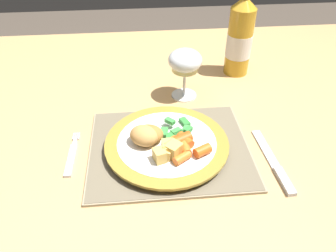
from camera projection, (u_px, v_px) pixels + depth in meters
dining_table at (148, 136)px, 0.85m from camera, size 1.52×1.03×0.74m
placemat at (169, 148)px, 0.70m from camera, size 0.34×0.28×0.01m
dinner_plate at (167, 144)px, 0.68m from camera, size 0.26×0.26×0.02m
breaded_croquettes at (146, 135)px, 0.67m from camera, size 0.09×0.08×0.04m
green_beans_pile at (175, 130)px, 0.69m from camera, size 0.07×0.09×0.02m
glazed_carrots at (185, 145)px, 0.65m from camera, size 0.08×0.09×0.02m
fork at (72, 157)px, 0.68m from camera, size 0.02×0.13×0.01m
table_knife at (275, 166)px, 0.65m from camera, size 0.03×0.19×0.01m
wine_glass at (185, 63)px, 0.80m from camera, size 0.08×0.08×0.13m
bottle at (240, 37)px, 0.90m from camera, size 0.07×0.07×0.29m
roast_potatoes at (170, 150)px, 0.64m from camera, size 0.06×0.05×0.03m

